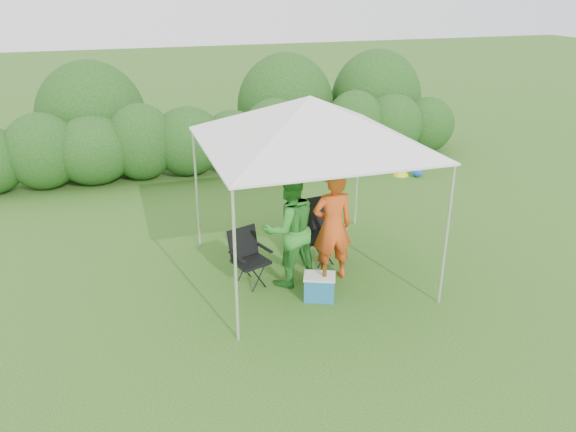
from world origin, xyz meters
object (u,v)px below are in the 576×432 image
object	(u,v)px
woman	(289,229)
chair_left	(248,253)
cooler	(319,287)
man	(332,226)
canopy	(310,121)
chair_right	(317,226)

from	to	relation	value
woman	chair_left	bearing A→B (deg)	-25.68
cooler	man	bearing A→B (deg)	76.31
canopy	cooler	bearing A→B (deg)	-98.40
chair_right	cooler	xyz separation A→B (m)	(-0.41, -1.26, -0.39)
man	cooler	bearing A→B (deg)	54.61
canopy	woman	size ratio (longest dim) A/B	1.71
chair_left	cooler	bearing A→B (deg)	-61.74
woman	chair_right	bearing A→B (deg)	-145.29
chair_left	woman	distance (m)	0.76
chair_right	canopy	bearing A→B (deg)	-133.65
chair_right	woman	size ratio (longest dim) A/B	0.57
chair_left	man	distance (m)	1.36
canopy	cooler	distance (m)	2.43
chair_left	man	size ratio (longest dim) A/B	0.50
chair_right	cooler	distance (m)	1.38
woman	cooler	bearing A→B (deg)	105.05
canopy	chair_right	distance (m)	1.94
canopy	chair_left	world-z (taller)	canopy
chair_left	man	xyz separation A→B (m)	(1.28, -0.24, 0.39)
chair_right	cooler	size ratio (longest dim) A/B	1.87
chair_left	woman	xyz separation A→B (m)	(0.61, -0.19, 0.41)
chair_right	cooler	bearing A→B (deg)	-115.87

